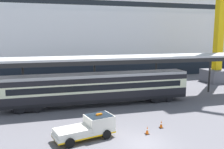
{
  "coord_description": "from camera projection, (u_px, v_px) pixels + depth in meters",
  "views": [
    {
      "loc": [
        -7.55,
        -17.56,
        8.8
      ],
      "look_at": [
        -0.31,
        8.39,
        4.5
      ],
      "focal_mm": 39.06,
      "sensor_mm": 36.0,
      "label": 1
    }
  ],
  "objects": [
    {
      "name": "ground_plane",
      "position": [
        143.0,
        144.0,
        20.09
      ],
      "size": [
        400.0,
        400.0,
        0.0
      ],
      "primitive_type": "plane",
      "color": "#5C5A60"
    },
    {
      "name": "traffic_cone_near",
      "position": [
        147.0,
        130.0,
        21.94
      ],
      "size": [
        0.36,
        0.36,
        0.76
      ],
      "color": "black",
      "rests_on": "ground"
    },
    {
      "name": "traffic_cone_mid",
      "position": [
        161.0,
        124.0,
        23.44
      ],
      "size": [
        0.36,
        0.36,
        0.74
      ],
      "color": "black",
      "rests_on": "ground"
    },
    {
      "name": "service_truck",
      "position": [
        90.0,
        127.0,
        21.13
      ],
      "size": [
        5.54,
        3.23,
        2.02
      ],
      "color": "silver",
      "rests_on": "ground"
    },
    {
      "name": "train_carriage",
      "position": [
        99.0,
        87.0,
        30.84
      ],
      "size": [
        23.41,
        2.81,
        4.11
      ],
      "color": "black",
      "rests_on": "ground"
    },
    {
      "name": "platform_canopy",
      "position": [
        98.0,
        59.0,
        30.67
      ],
      "size": [
        45.99,
        5.17,
        6.15
      ],
      "color": "#B7B7B7",
      "rests_on": "ground"
    },
    {
      "name": "cruise_ship",
      "position": [
        38.0,
        18.0,
        57.25
      ],
      "size": [
        130.27,
        25.15,
        37.13
      ],
      "color": "black",
      "rests_on": "ground"
    }
  ]
}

